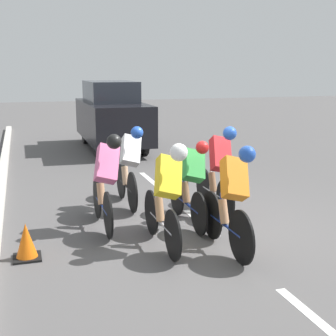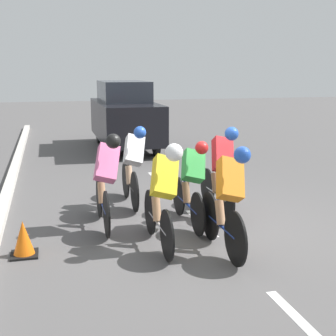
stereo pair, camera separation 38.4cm
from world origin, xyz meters
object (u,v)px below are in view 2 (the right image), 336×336
object	(u,v)px
traffic_cone	(23,239)
cyclist_yellow	(163,192)
cyclist_orange	(228,197)
cyclist_green	(191,181)
cyclist_white	(133,164)
cyclist_pink	(106,178)
cyclist_red	(221,168)
support_car	(125,115)

from	to	relation	value
traffic_cone	cyclist_yellow	bearing A→B (deg)	174.20
cyclist_orange	cyclist_green	distance (m)	1.23
cyclist_white	cyclist_pink	distance (m)	1.28
traffic_cone	cyclist_white	bearing A→B (deg)	-133.09
cyclist_green	cyclist_pink	xyz separation A→B (m)	(1.32, -0.24, 0.07)
cyclist_orange	cyclist_red	distance (m)	1.75
cyclist_green	cyclist_yellow	xyz separation A→B (m)	(0.66, 0.82, 0.08)
cyclist_green	traffic_cone	xyz separation A→B (m)	(2.55, 0.63, -0.50)
cyclist_orange	cyclist_pink	size ratio (longest dim) A/B	0.98
cyclist_yellow	support_car	bearing A→B (deg)	-95.75
cyclist_red	cyclist_green	size ratio (longest dim) A/B	0.96
cyclist_orange	cyclist_pink	xyz separation A→B (m)	(1.45, -1.46, 0.01)
cyclist_green	support_car	distance (m)	7.63
cyclist_orange	cyclist_red	world-z (taller)	cyclist_red
cyclist_white	cyclist_yellow	distance (m)	2.18
cyclist_green	cyclist_white	bearing A→B (deg)	-62.91
cyclist_white	cyclist_yellow	size ratio (longest dim) A/B	0.97
cyclist_red	cyclist_pink	bearing A→B (deg)	5.89
cyclist_white	traffic_cone	xyz separation A→B (m)	(1.86, 1.98, -0.54)
cyclist_yellow	support_car	distance (m)	8.49
cyclist_red	support_car	distance (m)	7.20
cyclist_red	cyclist_yellow	size ratio (longest dim) A/B	0.95
cyclist_red	cyclist_pink	distance (m)	2.00
cyclist_white	cyclist_yellow	world-z (taller)	cyclist_yellow
cyclist_green	traffic_cone	distance (m)	2.67
cyclist_red	support_car	world-z (taller)	support_car
cyclist_orange	cyclist_green	size ratio (longest dim) A/B	0.99
cyclist_green	traffic_cone	world-z (taller)	cyclist_green
cyclist_red	cyclist_green	world-z (taller)	cyclist_red
cyclist_white	cyclist_red	distance (m)	1.64
cyclist_red	cyclist_orange	bearing A→B (deg)	72.06
cyclist_yellow	cyclist_pink	distance (m)	1.25
cyclist_orange	cyclist_white	bearing A→B (deg)	-72.31
cyclist_white	traffic_cone	size ratio (longest dim) A/B	3.44
cyclist_green	cyclist_yellow	size ratio (longest dim) A/B	0.99
cyclist_red	cyclist_yellow	distance (m)	1.84
cyclist_green	support_car	size ratio (longest dim) A/B	0.39
cyclist_red	traffic_cone	xyz separation A→B (m)	(3.22, 1.07, -0.58)
support_car	cyclist_pink	bearing A→B (deg)	78.45
support_car	traffic_cone	bearing A→B (deg)	71.64
cyclist_orange	cyclist_yellow	size ratio (longest dim) A/B	0.98
cyclist_green	traffic_cone	bearing A→B (deg)	13.80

